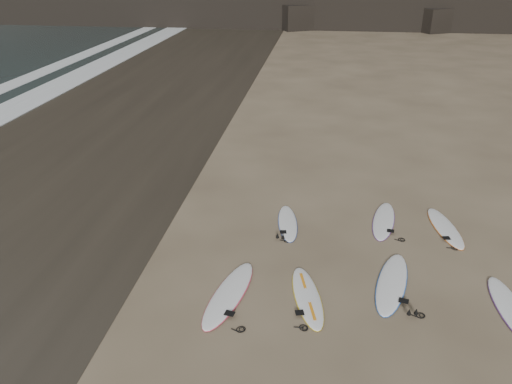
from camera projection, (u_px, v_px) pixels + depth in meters
ground at (428, 289)px, 11.91m from camera, size 240.00×240.00×0.00m
wet_sand at (90, 132)px, 22.38m from camera, size 12.00×200.00×0.01m
surfboard_0 at (229, 294)px, 11.66m from camera, size 1.18×2.79×0.10m
surfboard_1 at (307, 296)px, 11.58m from camera, size 1.09×2.44×0.09m
surfboard_2 at (392, 283)px, 12.05m from camera, size 1.27×2.78×0.10m
surfboard_3 at (511, 308)px, 11.18m from camera, size 0.70×2.47×0.09m
surfboard_5 at (288, 223)px, 14.75m from camera, size 0.82×2.26×0.08m
surfboard_6 at (384, 220)px, 14.87m from camera, size 1.02×2.52×0.09m
surfboard_7 at (445, 227)px, 14.49m from camera, size 0.96×2.49×0.09m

